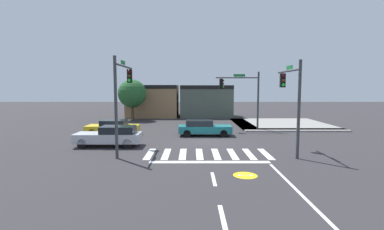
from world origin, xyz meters
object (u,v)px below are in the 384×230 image
at_px(traffic_signal_southwest, 121,88).
at_px(roadside_tree, 131,94).
at_px(traffic_signal_southeast, 290,92).
at_px(car_teal, 202,128).
at_px(car_yellow, 112,127).
at_px(traffic_signal_northeast, 241,91).
at_px(car_silver, 109,136).

distance_m(traffic_signal_southwest, roadside_tree, 18.24).
distance_m(traffic_signal_southeast, car_teal, 9.06).
xyz_separation_m(traffic_signal_southwest, car_yellow, (-2.43, 6.43, -3.41)).
distance_m(traffic_signal_northeast, car_yellow, 12.43).
xyz_separation_m(traffic_signal_northeast, traffic_signal_southwest, (-9.24, -9.39, 0.31)).
xyz_separation_m(traffic_signal_southwest, car_silver, (-1.35, 1.84, -3.37)).
height_order(car_teal, car_silver, car_silver).
relative_size(car_silver, roadside_tree, 0.89).
xyz_separation_m(traffic_signal_southeast, car_yellow, (-13.07, 6.75, -3.19)).
height_order(traffic_signal_northeast, traffic_signal_southeast, traffic_signal_southeast).
xyz_separation_m(car_yellow, roadside_tree, (-0.64, 11.53, 2.67)).
relative_size(traffic_signal_northeast, car_yellow, 1.28).
distance_m(traffic_signal_southwest, car_teal, 9.05).
xyz_separation_m(traffic_signal_northeast, roadside_tree, (-12.31, 8.57, -0.43)).
bearing_deg(car_silver, traffic_signal_southwest, 126.41).
height_order(car_yellow, roadside_tree, roadside_tree).
xyz_separation_m(traffic_signal_northeast, car_teal, (-3.80, -3.01, -3.11)).
xyz_separation_m(car_teal, car_silver, (-6.80, -4.54, 0.05)).
height_order(traffic_signal_northeast, car_teal, traffic_signal_northeast).
bearing_deg(car_yellow, car_teal, -0.41).
bearing_deg(car_yellow, traffic_signal_southeast, -27.31).
bearing_deg(car_teal, roadside_tree, 126.29).
relative_size(traffic_signal_southeast, roadside_tree, 1.12).
distance_m(traffic_signal_southwest, traffic_signal_southeast, 10.65).
relative_size(traffic_signal_northeast, traffic_signal_southeast, 0.98).
bearing_deg(traffic_signal_southwest, car_silver, 36.41).
xyz_separation_m(traffic_signal_northeast, traffic_signal_southeast, (1.40, -9.71, 0.09)).
distance_m(car_teal, roadside_tree, 14.62).
bearing_deg(roadside_tree, car_yellow, -86.81).
distance_m(traffic_signal_northeast, roadside_tree, 15.01).
bearing_deg(traffic_signal_southwest, roadside_tree, 9.70).
relative_size(traffic_signal_southwest, car_teal, 1.32).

